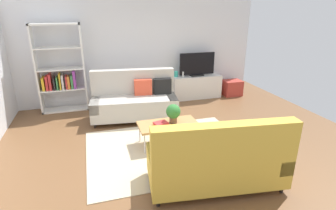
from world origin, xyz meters
name	(u,v)px	position (x,y,z in m)	size (l,w,h in m)	color
ground_plane	(171,144)	(0.00, 0.00, 0.00)	(7.68, 7.68, 0.00)	brown
wall_far	(140,47)	(0.00, 2.80, 1.45)	(6.40, 0.12, 2.90)	silver
area_rug	(169,149)	(-0.08, -0.15, 0.01)	(2.90, 2.20, 0.01)	beige
couch_beige	(135,100)	(-0.41, 1.46, 0.45)	(1.99, 1.07, 1.10)	#B2ADA3
couch_green	(216,160)	(0.24, -1.37, 0.44)	(1.99, 1.08, 1.10)	gold
coffee_table	(168,125)	(-0.03, 0.05, 0.39)	(1.10, 0.56, 0.42)	#B7844C
tv_console	(196,87)	(1.51, 2.46, 0.32)	(1.40, 0.44, 0.64)	silver
tv	(197,65)	(1.51, 2.44, 0.95)	(1.00, 0.20, 0.64)	black
bookshelf	(61,73)	(-2.01, 2.48, 0.96)	(1.10, 0.36, 2.10)	white
storage_trunk	(232,88)	(2.61, 2.36, 0.22)	(0.52, 0.40, 0.44)	#B2382D
potted_plant	(173,112)	(0.06, 0.04, 0.63)	(0.27, 0.27, 0.36)	brown
table_book_0	(161,125)	(-0.19, 0.01, 0.43)	(0.24, 0.18, 0.03)	orange
table_book_1	(161,123)	(-0.19, 0.01, 0.46)	(0.24, 0.18, 0.03)	red
vase_0	(176,74)	(0.93, 2.51, 0.72)	(0.11, 0.11, 0.15)	#33B29E
bottle_0	(183,74)	(1.09, 2.42, 0.72)	(0.05, 0.05, 0.15)	silver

